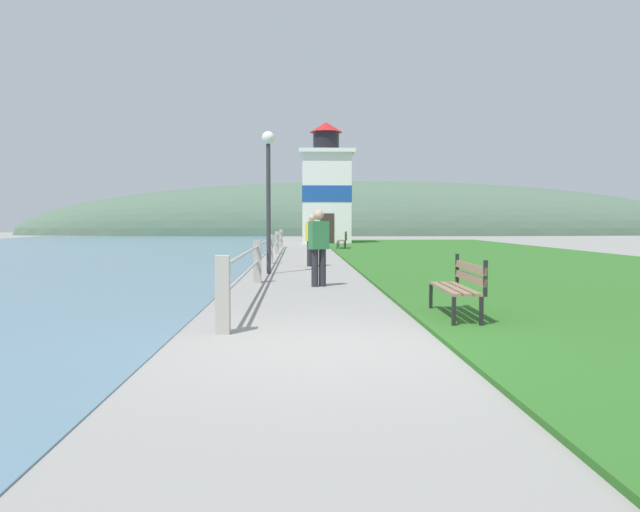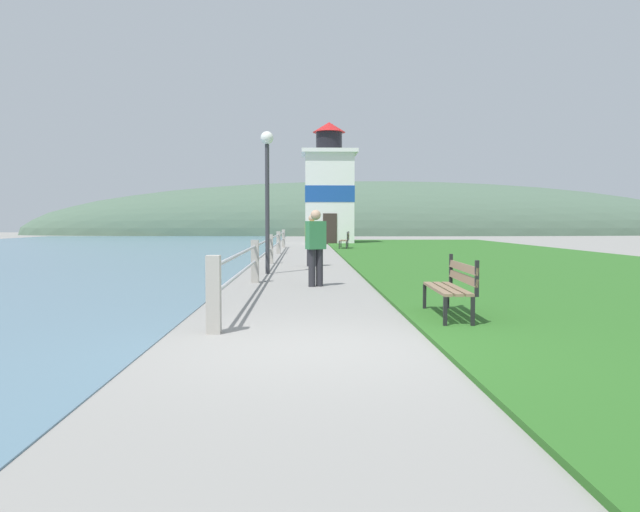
# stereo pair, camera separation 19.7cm
# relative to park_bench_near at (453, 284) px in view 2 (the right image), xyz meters

# --- Properties ---
(ground_plane) EXTENTS (160.00, 160.00, 0.00)m
(ground_plane) POSITION_rel_park_bench_near_xyz_m (-2.06, -2.01, -0.54)
(ground_plane) COLOR gray
(grass_verge) EXTENTS (12.00, 49.75, 0.06)m
(grass_verge) POSITION_rel_park_bench_near_xyz_m (5.34, 14.58, -0.51)
(grass_verge) COLOR #2D6623
(grass_verge) RESTS_ON ground_plane
(seawall_railing) EXTENTS (0.18, 27.37, 1.02)m
(seawall_railing) POSITION_rel_park_bench_near_xyz_m (-3.37, 12.59, 0.07)
(seawall_railing) COLOR #A8A399
(seawall_railing) RESTS_ON ground_plane
(park_bench_near) EXTENTS (0.52, 1.74, 0.94)m
(park_bench_near) POSITION_rel_park_bench_near_xyz_m (0.00, 0.00, 0.00)
(park_bench_near) COLOR #846B51
(park_bench_near) RESTS_ON ground_plane
(park_bench_midway) EXTENTS (0.66, 1.75, 0.94)m
(park_bench_midway) POSITION_rel_park_bench_near_xyz_m (-0.02, 23.78, -0.00)
(park_bench_midway) COLOR #846B51
(park_bench_midway) RESTS_ON ground_plane
(lighthouse) EXTENTS (3.66, 3.66, 8.10)m
(lighthouse) POSITION_rel_park_bench_near_xyz_m (-0.52, 32.88, 2.97)
(lighthouse) COLOR white
(lighthouse) RESTS_ON ground_plane
(person_strolling) EXTENTS (0.45, 0.32, 1.69)m
(person_strolling) POSITION_rel_park_bench_near_xyz_m (-1.94, 11.23, 0.38)
(person_strolling) COLOR #28282D
(person_strolling) RESTS_ON ground_plane
(person_by_railing) EXTENTS (0.48, 0.38, 1.72)m
(person_by_railing) POSITION_rel_park_bench_near_xyz_m (-1.93, 4.87, 0.40)
(person_by_railing) COLOR #28282D
(person_by_railing) RESTS_ON ground_plane
(lamp_post) EXTENTS (0.36, 0.36, 3.96)m
(lamp_post) POSITION_rel_park_bench_near_xyz_m (-3.22, 8.35, 2.20)
(lamp_post) COLOR #333338
(lamp_post) RESTS_ON ground_plane
(distant_hillside) EXTENTS (80.00, 16.00, 12.00)m
(distant_hillside) POSITION_rel_park_bench_near_xyz_m (5.94, 61.16, -0.54)
(distant_hillside) COLOR #4C6651
(distant_hillside) RESTS_ON ground_plane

